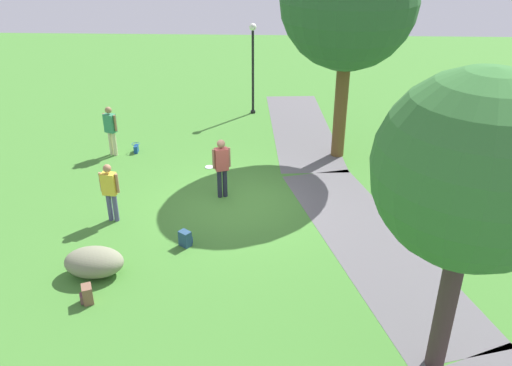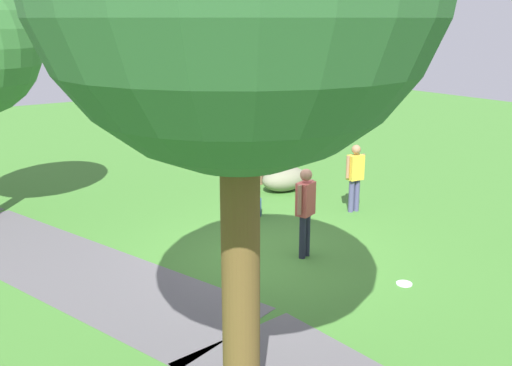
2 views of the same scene
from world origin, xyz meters
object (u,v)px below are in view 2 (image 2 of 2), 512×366
(backpack_by_boulder, at_px, (259,177))
(frisbee_on_grass, at_px, (404,284))
(lawn_boulder, at_px, (284,179))
(man_near_boulder, at_px, (305,206))
(spare_backpack_on_lawn, at_px, (255,208))
(passerby_on_path, at_px, (355,173))

(backpack_by_boulder, xyz_separation_m, frisbee_on_grass, (-6.70, 1.72, -0.18))
(frisbee_on_grass, bearing_deg, lawn_boulder, -18.00)
(man_near_boulder, height_order, spare_backpack_on_lawn, man_near_boulder)
(lawn_boulder, bearing_deg, spare_backpack_on_lawn, 123.88)
(backpack_by_boulder, relative_size, frisbee_on_grass, 1.45)
(backpack_by_boulder, bearing_deg, frisbee_on_grass, 165.56)
(spare_backpack_on_lawn, bearing_deg, man_near_boulder, 165.65)
(man_near_boulder, relative_size, spare_backpack_on_lawn, 4.40)
(man_near_boulder, xyz_separation_m, spare_backpack_on_lawn, (2.55, -0.65, -0.83))
(lawn_boulder, height_order, spare_backpack_on_lawn, lawn_boulder)
(lawn_boulder, height_order, backpack_by_boulder, lawn_boulder)
(lawn_boulder, xyz_separation_m, backpack_by_boulder, (0.96, 0.14, -0.13))
(man_near_boulder, distance_m, backpack_by_boulder, 5.36)
(lawn_boulder, relative_size, passerby_on_path, 0.82)
(man_near_boulder, xyz_separation_m, frisbee_on_grass, (-1.95, -0.63, -1.02))
(backpack_by_boulder, relative_size, spare_backpack_on_lawn, 1.00)
(passerby_on_path, bearing_deg, lawn_boulder, 6.27)
(backpack_by_boulder, distance_m, frisbee_on_grass, 6.92)
(lawn_boulder, distance_m, passerby_on_path, 2.44)
(passerby_on_path, distance_m, frisbee_on_grass, 4.11)
(man_near_boulder, bearing_deg, frisbee_on_grass, -162.26)
(spare_backpack_on_lawn, bearing_deg, frisbee_on_grass, 179.64)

